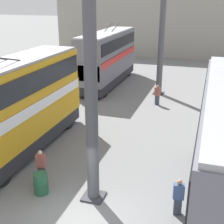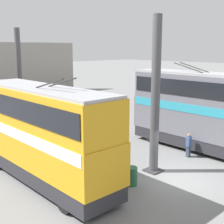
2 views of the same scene
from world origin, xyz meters
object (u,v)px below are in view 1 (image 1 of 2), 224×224
at_px(bus_right_far, 108,55).
at_px(person_by_right_row, 41,165).
at_px(person_aisle_midway, 157,94).
at_px(oil_drum, 41,183).
at_px(person_by_left_row, 178,196).
at_px(bus_right_near, 19,101).

relative_size(bus_right_far, person_by_right_row, 6.99).
xyz_separation_m(person_aisle_midway, oil_drum, (-13.20, 2.66, -0.36)).
bearing_deg(person_by_left_row, bus_right_near, -118.53).
bearing_deg(bus_right_near, bus_right_far, -0.00).
xyz_separation_m(bus_right_near, person_by_left_row, (-2.95, -8.74, -2.04)).
distance_m(bus_right_far, person_by_left_row, 19.63).
relative_size(person_by_left_row, person_by_right_row, 1.00).
bearing_deg(bus_right_far, person_by_left_row, -153.41).
relative_size(person_aisle_midway, oil_drum, 1.68).
xyz_separation_m(person_aisle_midway, person_by_left_row, (-12.80, -3.09, -0.03)).
height_order(bus_right_far, person_aisle_midway, bus_right_far).
relative_size(bus_right_near, person_by_left_row, 6.37).
height_order(bus_right_far, person_by_left_row, bus_right_far).
height_order(person_aisle_midway, person_by_left_row, person_aisle_midway).
distance_m(person_aisle_midway, person_by_right_row, 12.70).
bearing_deg(bus_right_far, bus_right_near, 180.00).
height_order(person_by_left_row, person_by_right_row, person_by_left_row).
xyz_separation_m(bus_right_near, bus_right_far, (14.52, -0.00, -0.04)).
height_order(person_aisle_midway, oil_drum, person_aisle_midway).
distance_m(bus_right_far, person_aisle_midway, 7.59).
height_order(bus_right_far, person_by_right_row, bus_right_far).
bearing_deg(oil_drum, bus_right_near, 41.87).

